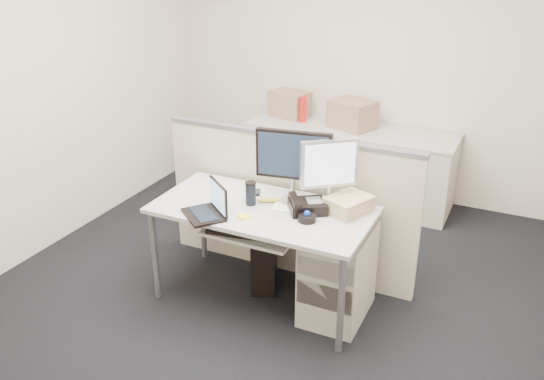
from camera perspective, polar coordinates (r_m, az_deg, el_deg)
The scene contains 26 objects.
floor at distance 4.32m, azimuth -0.89°, elevation -10.61°, with size 4.00×4.50×0.01m, color black.
wall_back at distance 5.76m, azimuth 9.20°, elevation 12.72°, with size 4.00×0.02×2.70m, color beige.
wall_left at distance 4.91m, azimuth -22.71°, elevation 9.27°, with size 0.02×4.50×2.70m, color beige.
desk at distance 3.97m, azimuth -0.95°, elevation -2.64°, with size 1.50×0.75×0.73m.
keyboard_tray at distance 3.85m, azimuth -2.13°, elevation -4.32°, with size 0.62×0.32×0.02m, color #B7B4AC.
drawer_pedestal at distance 4.00m, azimuth 6.56°, elevation -8.20°, with size 0.40×0.55×0.65m, color #B3AB9B.
cubicle_partition at distance 4.39m, azimuth 1.63°, elevation -1.63°, with size 2.00×0.06×1.10m, color #C0B99A.
back_counter at distance 5.74m, azimuth 7.62°, elevation 2.47°, with size 2.00×0.60×0.72m, color #B3AB9B.
monitor_main at distance 3.93m, azimuth 2.14°, elevation 2.27°, with size 0.52×0.20×0.52m, color black.
monitor_small at distance 3.87m, azimuth 5.64°, elevation 1.48°, with size 0.40×0.20×0.48m, color #B7B7BC.
laptop at distance 3.81m, azimuth -6.88°, elevation -1.08°, with size 0.30×0.22×0.22m, color black.
trackball at distance 3.77m, azimuth 3.49°, elevation -2.76°, with size 0.12×0.12×0.05m, color black.
desk_phone at distance 3.89m, azimuth 3.54°, elevation -1.64°, with size 0.24×0.20×0.08m, color black.
paper_stack at distance 3.98m, azimuth 1.74°, elevation -1.44°, with size 0.20×0.25×0.01m, color white.
sticky_pad at distance 3.82m, azimuth -2.82°, elevation -2.64°, with size 0.07×0.07×0.01m, color #FEF221.
travel_mug at distance 3.97m, azimuth -2.13°, elevation -0.41°, with size 0.07×0.07×0.15m, color black.
banana at distance 4.02m, azimuth -0.33°, elevation -0.99°, with size 0.17×0.04×0.04m, color gold.
cellphone at distance 4.17m, azimuth -1.59°, elevation -0.24°, with size 0.06×0.11×0.01m, color black.
manila_folders at distance 3.91m, azimuth 7.61°, elevation -1.41°, with size 0.23×0.29×0.11m, color tan.
keyboard at distance 3.83m, azimuth -3.08°, elevation -4.11°, with size 0.45×0.16×0.03m, color black.
pc_tower_desk at distance 4.39m, azimuth -0.73°, elevation -6.75°, with size 0.18×0.44×0.41m, color black.
pc_tower_spare_dark at distance 6.43m, azimuth -4.53°, elevation 3.67°, with size 0.19×0.48×0.45m, color black.
pc_tower_spare_silver at distance 6.32m, azimuth -3.54°, elevation 3.30°, with size 0.19×0.47×0.44m, color #B7B7BC.
cardboard_box_left at distance 5.92m, azimuth 1.76°, elevation 8.43°, with size 0.37×0.28×0.28m, color #A87D5C.
cardboard_box_right at distance 5.60m, azimuth 7.97°, elevation 7.35°, with size 0.40×0.31×0.29m, color #A87D5C.
red_binder at distance 5.85m, azimuth 3.04°, elevation 8.15°, with size 0.07×0.28×0.27m, color #B41812.
Camera 1 is at (1.58, -3.18, 2.45)m, focal length 38.00 mm.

